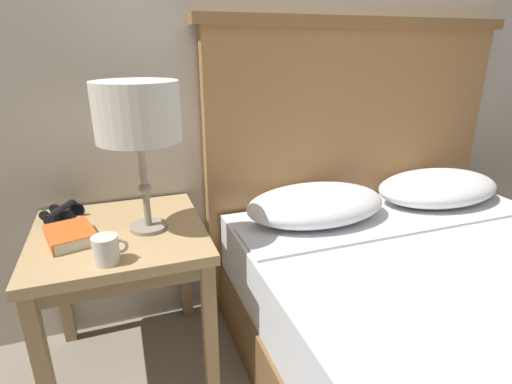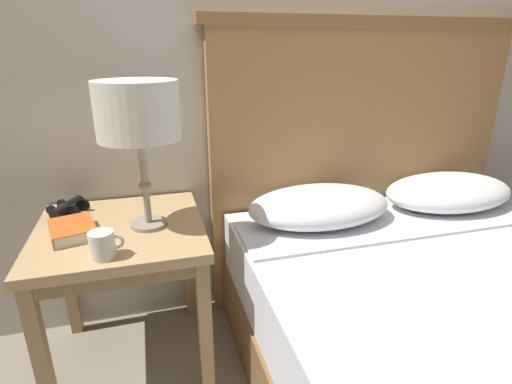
% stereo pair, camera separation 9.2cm
% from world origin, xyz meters
% --- Properties ---
extents(wall_back, '(8.00, 0.06, 2.60)m').
position_xyz_m(wall_back, '(0.00, 0.96, 1.30)').
color(wall_back, beige).
rests_on(wall_back, ground_plane).
extents(nightstand, '(0.58, 0.58, 0.60)m').
position_xyz_m(nightstand, '(-0.57, 0.63, 0.52)').
color(nightstand, tan).
rests_on(nightstand, ground_plane).
extents(bed, '(1.51, 2.05, 1.32)m').
position_xyz_m(bed, '(0.52, -0.01, 0.30)').
color(bed, brown).
rests_on(bed, ground_plane).
extents(table_lamp, '(0.27, 0.27, 0.50)m').
position_xyz_m(table_lamp, '(-0.47, 0.61, 0.99)').
color(table_lamp, gray).
rests_on(table_lamp, nightstand).
extents(book_on_nightstand, '(0.18, 0.21, 0.04)m').
position_xyz_m(book_on_nightstand, '(-0.72, 0.60, 0.62)').
color(book_on_nightstand, silver).
rests_on(book_on_nightstand, nightstand).
extents(binoculars_pair, '(0.16, 0.16, 0.05)m').
position_xyz_m(binoculars_pair, '(-0.76, 0.81, 0.62)').
color(binoculars_pair, black).
rests_on(binoculars_pair, nightstand).
extents(coffee_mug, '(0.10, 0.08, 0.08)m').
position_xyz_m(coffee_mug, '(-0.60, 0.41, 0.64)').
color(coffee_mug, silver).
rests_on(coffee_mug, nightstand).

